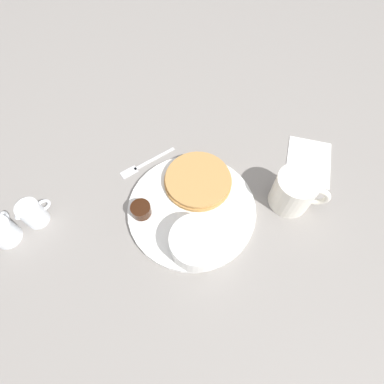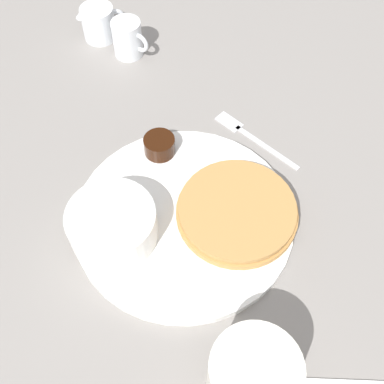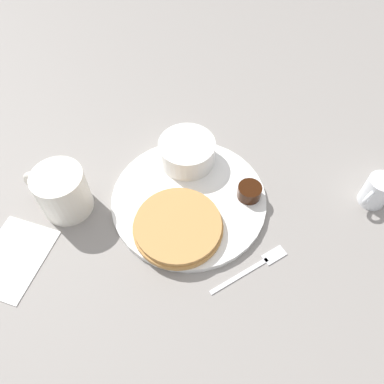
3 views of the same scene
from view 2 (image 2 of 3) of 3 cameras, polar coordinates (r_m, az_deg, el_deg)
name	(u,v)px [view 2 (image 2 of 3)]	position (r m, az deg, el deg)	size (l,w,h in m)	color
ground_plane	(184,220)	(0.62, -0.95, -3.30)	(4.00, 4.00, 0.00)	gray
plate	(184,217)	(0.61, -0.96, -3.02)	(0.28, 0.28, 0.01)	white
pancake_stack	(237,211)	(0.60, 5.37, -2.25)	(0.15, 0.15, 0.02)	#B78447
bowl	(112,224)	(0.58, -9.43, -3.76)	(0.11, 0.11, 0.05)	white
syrup_cup	(159,145)	(0.66, -3.87, 5.53)	(0.04, 0.04, 0.02)	black
butter_ramekin	(95,222)	(0.60, -11.46, -3.46)	(0.04, 0.04, 0.04)	white
coffee_mug	(252,382)	(0.50, 7.13, -21.41)	(0.09, 0.12, 0.09)	silver
creamer_pitcher_near	(128,38)	(0.81, -7.63, 17.63)	(0.07, 0.05, 0.06)	white
creamer_pitcher_far	(99,23)	(0.85, -10.97, 19.12)	(0.07, 0.06, 0.06)	white
fork	(247,134)	(0.70, 6.59, 6.86)	(0.14, 0.07, 0.00)	silver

